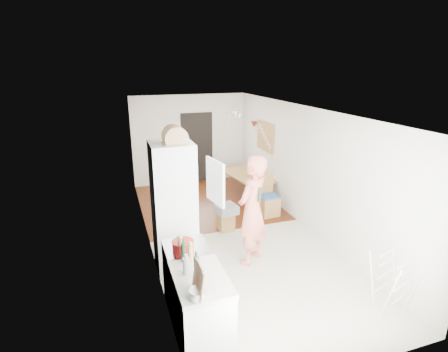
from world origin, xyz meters
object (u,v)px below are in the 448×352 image
dining_table (250,186)px  drying_rack (393,282)px  person (252,201)px  stool (226,221)px  dining_chair (269,196)px

dining_table → drying_rack: 4.72m
person → drying_rack: person is taller
dining_table → stool: size_ratio=3.55×
person → dining_chair: person is taller
person → dining_table: person is taller
dining_table → stool: (-1.24, -1.68, -0.05)m
dining_chair → stool: 1.25m
person → stool: person is taller
drying_rack → stool: bearing=97.0°
dining_table → stool: 2.09m
dining_table → drying_rack: drying_rack is taller
dining_chair → drying_rack: size_ratio=1.17×
stool → dining_table: bearing=53.6°
stool → drying_rack: 3.35m
person → stool: bearing=-126.7°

